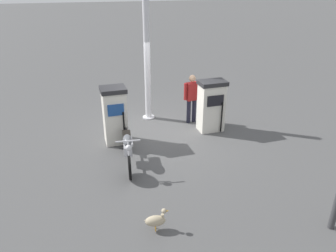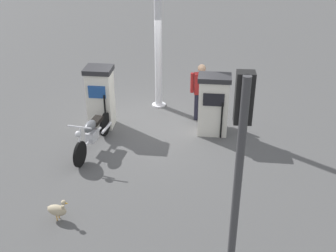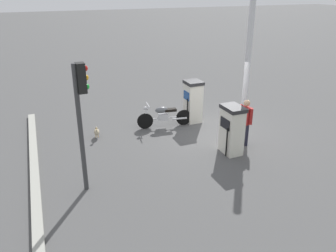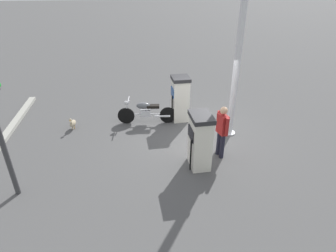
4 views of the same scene
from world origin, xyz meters
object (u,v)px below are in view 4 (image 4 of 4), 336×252
fuel_pump_far (200,141)px  canopy_support_pole (236,69)px  motorcycle_near_pump (146,111)px  attendant_person (222,129)px  fuel_pump_near (180,98)px  wandering_duck (73,123)px

fuel_pump_far → canopy_support_pole: 2.59m
fuel_pump_far → motorcycle_near_pump: 3.04m
canopy_support_pole → fuel_pump_far: bearing=47.9°
motorcycle_near_pump → attendant_person: bearing=129.4°
fuel_pump_far → canopy_support_pole: (-1.45, -1.61, 1.42)m
fuel_pump_near → canopy_support_pole: size_ratio=0.35×
motorcycle_near_pump → wandering_duck: motorcycle_near_pump is taller
fuel_pump_near → fuel_pump_far: 2.88m
fuel_pump_near → wandering_duck: bearing=3.1°
fuel_pump_near → attendant_person: size_ratio=1.03×
attendant_person → canopy_support_pole: size_ratio=0.34×
attendant_person → wandering_duck: attendant_person is taller
wandering_duck → canopy_support_pole: (-5.23, 1.07, 1.99)m
fuel_pump_far → canopy_support_pole: canopy_support_pole is taller
attendant_person → motorcycle_near_pump: bearing=-50.6°
attendant_person → wandering_duck: 5.10m
fuel_pump_near → attendant_person: fuel_pump_near is taller
fuel_pump_far → wandering_duck: size_ratio=3.33×
motorcycle_near_pump → canopy_support_pole: bearing=157.0°
fuel_pump_near → motorcycle_near_pump: fuel_pump_near is taller
fuel_pump_far → motorcycle_near_pump: fuel_pump_far is taller
fuel_pump_near → canopy_support_pole: bearing=138.7°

